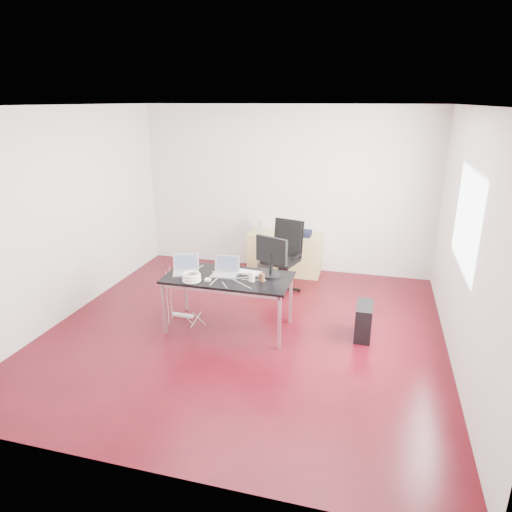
% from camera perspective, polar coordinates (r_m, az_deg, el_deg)
% --- Properties ---
extents(room_shell, '(5.00, 5.00, 5.00)m').
position_cam_1_polar(room_shell, '(5.51, -1.11, 3.63)').
color(room_shell, '#3D070E').
rests_on(room_shell, ground).
extents(desk, '(1.60, 0.80, 0.73)m').
position_cam_1_polar(desk, '(5.83, -3.49, -3.05)').
color(desk, black).
rests_on(desk, ground).
extents(office_chair, '(0.59, 0.61, 1.08)m').
position_cam_1_polar(office_chair, '(7.11, 3.47, 0.42)').
color(office_chair, black).
rests_on(office_chair, ground).
extents(filing_cabinet_left, '(0.50, 0.50, 0.70)m').
position_cam_1_polar(filing_cabinet_left, '(7.96, 1.06, 0.56)').
color(filing_cabinet_left, tan).
rests_on(filing_cabinet_left, ground).
extents(filing_cabinet_right, '(0.50, 0.50, 0.70)m').
position_cam_1_polar(filing_cabinet_right, '(7.82, 6.24, 0.12)').
color(filing_cabinet_right, tan).
rests_on(filing_cabinet_right, ground).
extents(pc_tower, '(0.20, 0.45, 0.44)m').
position_cam_1_polar(pc_tower, '(5.96, 13.31, -7.91)').
color(pc_tower, black).
rests_on(pc_tower, ground).
extents(wastebasket, '(0.31, 0.31, 0.28)m').
position_cam_1_polar(wastebasket, '(7.66, 1.06, -1.85)').
color(wastebasket, black).
rests_on(wastebasket, ground).
extents(power_strip, '(0.30, 0.06, 0.04)m').
position_cam_1_polar(power_strip, '(6.48, -9.13, -7.33)').
color(power_strip, white).
rests_on(power_strip, ground).
extents(laptop_left, '(0.40, 0.36, 0.23)m').
position_cam_1_polar(laptop_left, '(5.98, -8.77, -1.56)').
color(laptop_left, silver).
rests_on(laptop_left, desk).
extents(laptop_right, '(0.34, 0.27, 0.23)m').
position_cam_1_polar(laptop_right, '(5.86, -3.84, -1.82)').
color(laptop_right, silver).
rests_on(laptop_right, desk).
extents(monitor, '(0.44, 0.26, 0.51)m').
position_cam_1_polar(monitor, '(5.74, 1.94, 0.19)').
color(monitor, black).
rests_on(monitor, desk).
extents(keyboard, '(0.45, 0.19, 0.02)m').
position_cam_1_polar(keyboard, '(5.93, -1.47, -2.00)').
color(keyboard, white).
rests_on(keyboard, desk).
extents(cup_white, '(0.10, 0.10, 0.12)m').
position_cam_1_polar(cup_white, '(5.63, -0.52, -2.59)').
color(cup_white, white).
rests_on(cup_white, desk).
extents(cup_brown, '(0.09, 0.09, 0.10)m').
position_cam_1_polar(cup_brown, '(5.64, 0.73, -2.68)').
color(cup_brown, '#522F1C').
rests_on(cup_brown, desk).
extents(cable_coil, '(0.24, 0.24, 0.11)m').
position_cam_1_polar(cable_coil, '(5.68, -8.05, -2.67)').
color(cable_coil, white).
rests_on(cable_coil, desk).
extents(power_adapter, '(0.08, 0.08, 0.03)m').
position_cam_1_polar(power_adapter, '(5.69, -6.06, -2.98)').
color(power_adapter, white).
rests_on(power_adapter, desk).
extents(speaker, '(0.11, 0.10, 0.18)m').
position_cam_1_polar(speaker, '(7.89, 0.47, 3.73)').
color(speaker, '#9E9E9E').
rests_on(speaker, filing_cabinet_left).
extents(navy_garment, '(0.30, 0.24, 0.09)m').
position_cam_1_polar(navy_garment, '(7.68, 5.78, 2.86)').
color(navy_garment, black).
rests_on(navy_garment, filing_cabinet_right).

